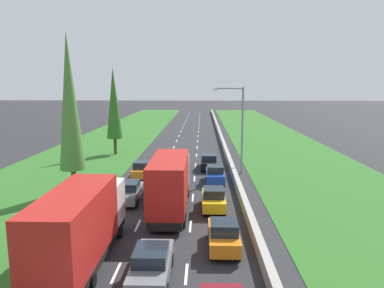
{
  "coord_description": "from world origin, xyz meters",
  "views": [
    {
      "loc": [
        2.5,
        -1.21,
        9.22
      ],
      "look_at": [
        0.96,
        51.99,
        0.33
      ],
      "focal_mm": 33.26,
      "sensor_mm": 36.0,
      "label": 1
    }
  ],
  "objects_px": {
    "grey_sedan_centre_lane": "(152,264)",
    "grey_sedan_left_lane": "(129,192)",
    "orange_hatchback_right_lane": "(224,235)",
    "poplar_tree_second": "(70,103)",
    "blue_hatchback_right_lane": "(215,174)",
    "orange_hatchback_left_lane": "(142,170)",
    "blue_sedan_centre_lane": "(177,169)",
    "poplar_tree_third": "(114,104)",
    "yellow_hatchback_right_lane": "(214,199)",
    "street_light_mast": "(239,124)",
    "black_sedan_right_lane": "(209,162)",
    "red_box_truck_centre_lane": "(170,182)",
    "red_box_truck_left_lane": "(81,225)"
  },
  "relations": [
    {
      "from": "grey_sedan_left_lane",
      "to": "blue_sedan_centre_lane",
      "type": "relative_size",
      "value": 1.0
    },
    {
      "from": "red_box_truck_centre_lane",
      "to": "poplar_tree_third",
      "type": "bearing_deg",
      "value": 113.48
    },
    {
      "from": "red_box_truck_centre_lane",
      "to": "poplar_tree_second",
      "type": "xyz_separation_m",
      "value": [
        -8.58,
        3.9,
        5.59
      ]
    },
    {
      "from": "yellow_hatchback_right_lane",
      "to": "street_light_mast",
      "type": "height_order",
      "value": "street_light_mast"
    },
    {
      "from": "poplar_tree_third",
      "to": "street_light_mast",
      "type": "relative_size",
      "value": 1.27
    },
    {
      "from": "grey_sedan_centre_lane",
      "to": "red_box_truck_centre_lane",
      "type": "xyz_separation_m",
      "value": [
        0.08,
        9.41,
        1.37
      ]
    },
    {
      "from": "blue_hatchback_right_lane",
      "to": "grey_sedan_centre_lane",
      "type": "height_order",
      "value": "blue_hatchback_right_lane"
    },
    {
      "from": "poplar_tree_second",
      "to": "street_light_mast",
      "type": "xyz_separation_m",
      "value": [
        14.67,
        7.56,
        -2.54
      ]
    },
    {
      "from": "poplar_tree_second",
      "to": "yellow_hatchback_right_lane",
      "type": "bearing_deg",
      "value": -16.68
    },
    {
      "from": "grey_sedan_left_lane",
      "to": "black_sedan_right_lane",
      "type": "relative_size",
      "value": 1.0
    },
    {
      "from": "orange_hatchback_left_lane",
      "to": "blue_sedan_centre_lane",
      "type": "relative_size",
      "value": 0.87
    },
    {
      "from": "blue_sedan_centre_lane",
      "to": "poplar_tree_second",
      "type": "distance_m",
      "value": 12.33
    },
    {
      "from": "orange_hatchback_right_lane",
      "to": "yellow_hatchback_right_lane",
      "type": "bearing_deg",
      "value": 93.33
    },
    {
      "from": "blue_sedan_centre_lane",
      "to": "red_box_truck_centre_lane",
      "type": "bearing_deg",
      "value": -88.56
    },
    {
      "from": "blue_hatchback_right_lane",
      "to": "yellow_hatchback_right_lane",
      "type": "bearing_deg",
      "value": -92.88
    },
    {
      "from": "grey_sedan_left_lane",
      "to": "orange_hatchback_right_lane",
      "type": "bearing_deg",
      "value": -49.2
    },
    {
      "from": "orange_hatchback_right_lane",
      "to": "poplar_tree_second",
      "type": "distance_m",
      "value": 17.16
    },
    {
      "from": "red_box_truck_left_lane",
      "to": "orange_hatchback_left_lane",
      "type": "height_order",
      "value": "red_box_truck_left_lane"
    },
    {
      "from": "orange_hatchback_right_lane",
      "to": "blue_sedan_centre_lane",
      "type": "distance_m",
      "value": 16.24
    },
    {
      "from": "blue_hatchback_right_lane",
      "to": "orange_hatchback_left_lane",
      "type": "relative_size",
      "value": 1.0
    },
    {
      "from": "black_sedan_right_lane",
      "to": "street_light_mast",
      "type": "height_order",
      "value": "street_light_mast"
    },
    {
      "from": "red_box_truck_centre_lane",
      "to": "poplar_tree_second",
      "type": "distance_m",
      "value": 10.96
    },
    {
      "from": "orange_hatchback_left_lane",
      "to": "poplar_tree_third",
      "type": "xyz_separation_m",
      "value": [
        -5.66,
        12.08,
        5.94
      ]
    },
    {
      "from": "grey_sedan_centre_lane",
      "to": "blue_sedan_centre_lane",
      "type": "height_order",
      "value": "same"
    },
    {
      "from": "orange_hatchback_right_lane",
      "to": "yellow_hatchback_right_lane",
      "type": "xyz_separation_m",
      "value": [
        -0.37,
        6.45,
        0.0
      ]
    },
    {
      "from": "blue_sedan_centre_lane",
      "to": "poplar_tree_third",
      "type": "distance_m",
      "value": 16.01
    },
    {
      "from": "orange_hatchback_right_lane",
      "to": "black_sedan_right_lane",
      "type": "height_order",
      "value": "orange_hatchback_right_lane"
    },
    {
      "from": "orange_hatchback_right_lane",
      "to": "black_sedan_right_lane",
      "type": "relative_size",
      "value": 0.87
    },
    {
      "from": "red_box_truck_left_lane",
      "to": "orange_hatchback_left_lane",
      "type": "relative_size",
      "value": 2.41
    },
    {
      "from": "yellow_hatchback_right_lane",
      "to": "red_box_truck_centre_lane",
      "type": "height_order",
      "value": "red_box_truck_centre_lane"
    },
    {
      "from": "black_sedan_right_lane",
      "to": "orange_hatchback_left_lane",
      "type": "bearing_deg",
      "value": -148.46
    },
    {
      "from": "grey_sedan_centre_lane",
      "to": "poplar_tree_second",
      "type": "height_order",
      "value": "poplar_tree_second"
    },
    {
      "from": "grey_sedan_left_lane",
      "to": "black_sedan_right_lane",
      "type": "distance_m",
      "value": 13.18
    },
    {
      "from": "blue_hatchback_right_lane",
      "to": "black_sedan_right_lane",
      "type": "distance_m",
      "value": 5.79
    },
    {
      "from": "grey_sedan_centre_lane",
      "to": "grey_sedan_left_lane",
      "type": "bearing_deg",
      "value": 106.59
    },
    {
      "from": "orange_hatchback_left_lane",
      "to": "poplar_tree_second",
      "type": "height_order",
      "value": "poplar_tree_second"
    },
    {
      "from": "blue_hatchback_right_lane",
      "to": "orange_hatchback_left_lane",
      "type": "height_order",
      "value": "same"
    },
    {
      "from": "grey_sedan_left_lane",
      "to": "blue_hatchback_right_lane",
      "type": "xyz_separation_m",
      "value": [
        7.05,
        5.66,
        0.02
      ]
    },
    {
      "from": "blue_hatchback_right_lane",
      "to": "blue_sedan_centre_lane",
      "type": "bearing_deg",
      "value": 152.57
    },
    {
      "from": "orange_hatchback_right_lane",
      "to": "grey_sedan_centre_lane",
      "type": "xyz_separation_m",
      "value": [
        -3.62,
        -3.35,
        -0.02
      ]
    },
    {
      "from": "grey_sedan_left_lane",
      "to": "black_sedan_right_lane",
      "type": "bearing_deg",
      "value": 60.09
    },
    {
      "from": "blue_hatchback_right_lane",
      "to": "blue_sedan_centre_lane",
      "type": "distance_m",
      "value": 4.26
    },
    {
      "from": "orange_hatchback_left_lane",
      "to": "red_box_truck_left_lane",
      "type": "bearing_deg",
      "value": -90.47
    },
    {
      "from": "blue_sedan_centre_lane",
      "to": "poplar_tree_second",
      "type": "height_order",
      "value": "poplar_tree_second"
    },
    {
      "from": "black_sedan_right_lane",
      "to": "grey_sedan_left_lane",
      "type": "bearing_deg",
      "value": -119.91
    },
    {
      "from": "black_sedan_right_lane",
      "to": "blue_hatchback_right_lane",
      "type": "bearing_deg",
      "value": -85.29
    },
    {
      "from": "blue_hatchback_right_lane",
      "to": "poplar_tree_third",
      "type": "xyz_separation_m",
      "value": [
        -12.87,
        13.72,
        5.94
      ]
    },
    {
      "from": "blue_hatchback_right_lane",
      "to": "poplar_tree_third",
      "type": "relative_size",
      "value": 0.34
    },
    {
      "from": "blue_hatchback_right_lane",
      "to": "grey_sedan_centre_lane",
      "type": "relative_size",
      "value": 0.87
    },
    {
      "from": "orange_hatchback_left_lane",
      "to": "poplar_tree_third",
      "type": "relative_size",
      "value": 0.34
    }
  ]
}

